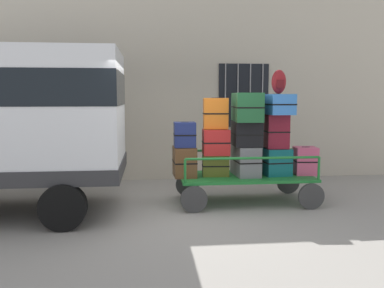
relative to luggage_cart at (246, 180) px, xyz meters
The scene contains 17 objects.
ground_plane 1.27m from the luggage_cart, 158.12° to the right, with size 40.00×40.00×0.00m, color gray.
building_wall 3.41m from the luggage_cart, 114.12° to the left, with size 12.00×0.38×5.00m.
luggage_cart is the anchor object (origin of this frame).
cart_railing 0.45m from the luggage_cart, 165.96° to the right, with size 2.41×1.13×0.43m.
suitcase_left_bottom 1.20m from the luggage_cart, behind, with size 0.42×0.59×0.55m.
suitcase_left_middle 1.44m from the luggage_cart, behind, with size 0.39×0.40×0.46m.
suitcase_midleft_bottom 0.64m from the luggage_cart, behind, with size 0.51×0.30×0.40m.
suitcase_midleft_middle 0.93m from the luggage_cart, behind, with size 0.50×0.42×0.47m.
suitcase_midleft_top 1.37m from the luggage_cart, behind, with size 0.47×0.36×0.57m.
suitcase_center_bottom 0.37m from the luggage_cart, 90.00° to the left, with size 0.45×0.77×0.56m.
suitcase_center_middle 0.88m from the luggage_cart, 90.00° to the right, with size 0.52×0.69×0.45m.
suitcase_center_top 1.36m from the luggage_cart, 90.00° to the right, with size 0.57×1.00×0.52m.
suitcase_midright_bottom 0.67m from the luggage_cart, ahead, with size 0.53×0.59×0.51m.
suitcase_midright_middle 1.08m from the luggage_cart, ahead, with size 0.43×0.51×0.63m.
suitcase_midright_top 1.53m from the luggage_cart, ahead, with size 0.47×0.90×0.38m.
suitcase_right_bottom 1.20m from the luggage_cart, ahead, with size 0.45×0.44×0.52m.
backpack 1.92m from the luggage_cart, ahead, with size 0.27×0.22×0.44m.
Camera 1 is at (-0.68, -6.98, 1.97)m, focal length 38.60 mm.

